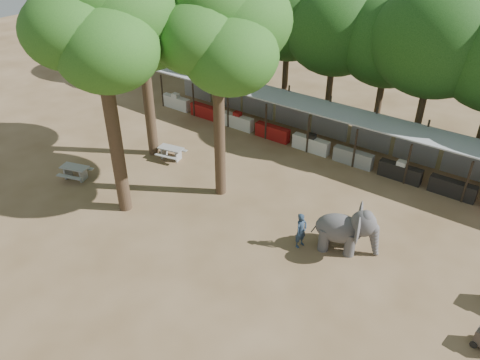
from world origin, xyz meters
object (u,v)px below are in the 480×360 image
Objects in this scene: picnic_table_near at (75,171)px; elephant at (347,229)px; handler at (301,230)px; yard_tree_left at (140,14)px; yard_tree_back at (217,28)px; yard_tree_center at (98,20)px; picnic_table_far at (171,152)px.

elephant is at bearing -4.75° from picnic_table_near.
handler is 13.21m from picnic_table_near.
yard_tree_left is 9.20m from picnic_table_near.
yard_tree_back is 6.10× the size of picnic_table_near.
yard_tree_center is 1.06× the size of yard_tree_back.
picnic_table_far is (2.72, 4.81, -0.01)m from picnic_table_near.
yard_tree_back is 10.56m from elephant.
yard_tree_left reaches higher than elephant.
picnic_table_far is at bearing 87.76° from handler.
yard_tree_center reaches higher than picnic_table_near.
yard_tree_left is at bearing 154.71° from elephant.
yard_tree_center is 12.35m from handler.
yard_tree_back is at bearing -23.13° from picnic_table_far.
yard_tree_left reaches higher than picnic_table_near.
yard_tree_left is at bearing 58.32° from picnic_table_near.
yard_tree_center reaches higher than picnic_table_far.
yard_tree_center is 6.47× the size of picnic_table_near.
picnic_table_near is at bearing -131.08° from picnic_table_far.
yard_tree_left is 6.09m from yard_tree_back.
yard_tree_center reaches higher than handler.
elephant is (10.49, 3.44, -8.09)m from yard_tree_center.
yard_tree_left is 6.39× the size of handler.
picnic_table_near is at bearing -104.21° from yard_tree_left.
yard_tree_center is 10.13m from picnic_table_far.
handler is at bearing -14.93° from yard_tree_back.
yard_tree_left is 5.92m from yard_tree_center.
picnic_table_far is at bearing -2.87° from yard_tree_left.
picnic_table_far is at bearing 154.25° from elephant.
picnic_table_far is at bearing 107.06° from yard_tree_center.
picnic_table_near is (-13.00, -2.34, -0.37)m from handler.
yard_tree_left is at bearing 89.06° from handler.
yard_tree_center is at bearing -59.04° from yard_tree_left.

